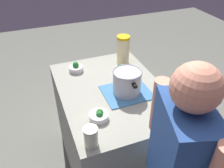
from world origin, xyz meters
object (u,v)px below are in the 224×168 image
at_px(mason_jar, 91,137).
at_px(broccoli_bowl_center, 76,68).
at_px(lemonade_pitcher, 123,50).
at_px(broccoli_bowl_front, 121,69).
at_px(cooking_pot, 127,81).
at_px(broccoli_bowl_back, 99,115).

distance_m(mason_jar, broccoli_bowl_center, 0.84).
xyz_separation_m(lemonade_pitcher, broccoli_bowl_front, (0.14, -0.07, -0.10)).
distance_m(cooking_pot, broccoli_bowl_front, 0.30).
xyz_separation_m(mason_jar, broccoli_bowl_center, (-0.83, 0.12, -0.04)).
relative_size(lemonade_pitcher, mason_jar, 1.99).
bearing_deg(cooking_pot, broccoli_bowl_back, -55.41).
bearing_deg(lemonade_pitcher, cooking_pot, -19.59).
distance_m(broccoli_bowl_front, broccoli_bowl_back, 0.60).
relative_size(mason_jar, broccoli_bowl_front, 1.13).
height_order(mason_jar, broccoli_bowl_front, mason_jar).
distance_m(lemonade_pitcher, mason_jar, 0.98).
relative_size(broccoli_bowl_center, broccoli_bowl_back, 0.97).
relative_size(cooking_pot, mason_jar, 2.17).
distance_m(lemonade_pitcher, broccoli_bowl_back, 0.76).
bearing_deg(lemonade_pitcher, mason_jar, -33.82).
distance_m(cooking_pot, lemonade_pitcher, 0.45).
bearing_deg(broccoli_bowl_back, lemonade_pitcher, 145.10).
distance_m(mason_jar, broccoli_bowl_front, 0.82).
distance_m(cooking_pot, mason_jar, 0.55).
xyz_separation_m(mason_jar, broccoli_bowl_front, (-0.67, 0.47, -0.04)).
bearing_deg(broccoli_bowl_front, mason_jar, -35.01).
bearing_deg(lemonade_pitcher, broccoli_bowl_back, -34.90).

